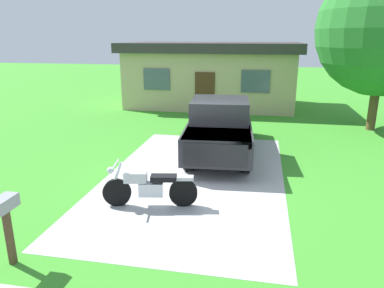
{
  "coord_description": "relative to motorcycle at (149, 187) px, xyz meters",
  "views": [
    {
      "loc": [
        1.72,
        -9.35,
        3.83
      ],
      "look_at": [
        -0.12,
        0.26,
        0.9
      ],
      "focal_mm": 33.76,
      "sensor_mm": 36.0,
      "label": 1
    }
  ],
  "objects": [
    {
      "name": "ground_plane",
      "position": [
        0.71,
        1.94,
        -0.47
      ],
      "size": [
        80.0,
        80.0,
        0.0
      ],
      "primitive_type": "plane",
      "color": "#3C932A"
    },
    {
      "name": "driveway_pad",
      "position": [
        0.71,
        1.94,
        -0.47
      ],
      "size": [
        4.93,
        8.53,
        0.01
      ],
      "primitive_type": "cube",
      "color": "#AEAEAE",
      "rests_on": "ground"
    },
    {
      "name": "motorcycle",
      "position": [
        0.0,
        0.0,
        0.0
      ],
      "size": [
        2.2,
        0.76,
        1.09
      ],
      "color": "black",
      "rests_on": "ground"
    },
    {
      "name": "pickup_truck",
      "position": [
        1.14,
        4.44,
        0.48
      ],
      "size": [
        2.38,
        5.75,
        1.9
      ],
      "color": "black",
      "rests_on": "ground"
    },
    {
      "name": "mailbox",
      "position": [
        -1.68,
        -2.62,
        0.51
      ],
      "size": [
        0.26,
        0.48,
        1.26
      ],
      "color": "#4C3823",
      "rests_on": "ground"
    },
    {
      "name": "neighbor_house",
      "position": [
        -0.38,
        13.25,
        1.32
      ],
      "size": [
        9.6,
        5.6,
        3.5
      ],
      "color": "tan",
      "rests_on": "ground"
    }
  ]
}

